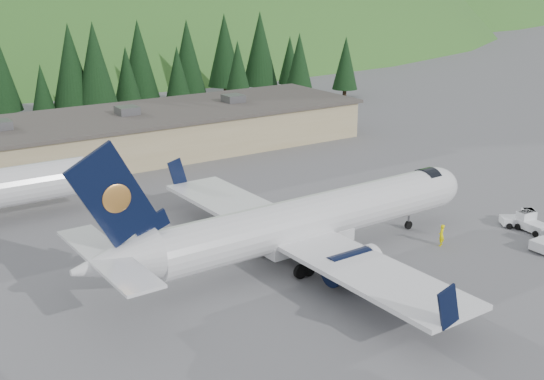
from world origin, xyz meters
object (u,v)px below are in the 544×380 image
at_px(airliner, 303,222).
at_px(baggage_tug_b, 521,219).
at_px(baggage_tug_c, 531,223).
at_px(terminal_building, 89,140).
at_px(ramp_worker, 441,235).

distance_m(airliner, baggage_tug_b, 21.35).
height_order(airliner, baggage_tug_c, airliner).
bearing_deg(airliner, terminal_building, 94.48).
relative_size(baggage_tug_b, terminal_building, 0.05).
xyz_separation_m(baggage_tug_c, ramp_worker, (-9.14, 1.97, 0.23)).
bearing_deg(ramp_worker, baggage_tug_c, 137.11).
bearing_deg(terminal_building, airliner, -84.05).
xyz_separation_m(baggage_tug_c, terminal_building, (-24.38, 44.00, 1.92)).
relative_size(airliner, ramp_worker, 19.17).
bearing_deg(baggage_tug_b, ramp_worker, -150.82).
distance_m(baggage_tug_c, terminal_building, 50.34).
distance_m(baggage_tug_b, baggage_tug_c, 1.28).
height_order(baggage_tug_c, terminal_building, terminal_building).
height_order(airliner, ramp_worker, airliner).
distance_m(baggage_tug_b, ramp_worker, 9.42).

